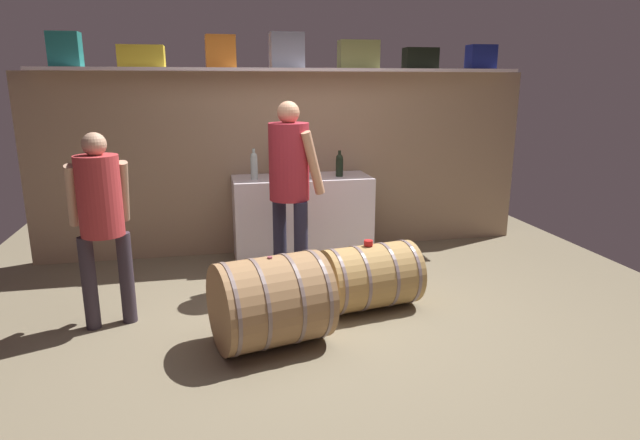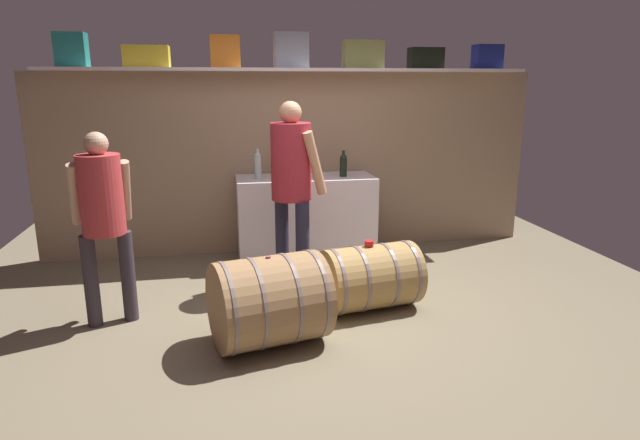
# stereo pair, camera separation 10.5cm
# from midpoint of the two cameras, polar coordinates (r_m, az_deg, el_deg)

# --- Properties ---
(ground_plane) EXTENTS (6.68, 7.35, 0.02)m
(ground_plane) POSITION_cam_midpoint_polar(r_m,az_deg,el_deg) (4.85, -0.98, -8.47)
(ground_plane) COLOR #72674F
(back_wall_panel) EXTENTS (5.48, 0.10, 1.98)m
(back_wall_panel) POSITION_cam_midpoint_polar(r_m,az_deg,el_deg) (6.07, -3.83, 5.99)
(back_wall_panel) COLOR #9C7F63
(back_wall_panel) RESTS_ON ground
(high_shelf_board) EXTENTS (5.05, 0.40, 0.03)m
(high_shelf_board) POSITION_cam_midpoint_polar(r_m,az_deg,el_deg) (5.85, -3.78, 15.56)
(high_shelf_board) COLOR silver
(high_shelf_board) RESTS_ON back_wall_panel
(toolcase_teal) EXTENTS (0.29, 0.20, 0.32)m
(toolcase_teal) POSITION_cam_midpoint_polar(r_m,az_deg,el_deg) (5.95, -25.83, 15.92)
(toolcase_teal) COLOR teal
(toolcase_teal) RESTS_ON high_shelf_board
(toolcase_yellow) EXTENTS (0.44, 0.27, 0.21)m
(toolcase_yellow) POSITION_cam_midpoint_polar(r_m,az_deg,el_deg) (5.83, -18.85, 16.05)
(toolcase_yellow) COLOR yellow
(toolcase_yellow) RESTS_ON high_shelf_board
(toolcase_orange) EXTENTS (0.30, 0.28, 0.32)m
(toolcase_orange) POSITION_cam_midpoint_polar(r_m,az_deg,el_deg) (5.80, -11.01, 17.07)
(toolcase_orange) COLOR orange
(toolcase_orange) RESTS_ON high_shelf_board
(toolcase_grey) EXTENTS (0.36, 0.20, 0.36)m
(toolcase_grey) POSITION_cam_midpoint_polar(r_m,az_deg,el_deg) (5.86, -4.08, 17.46)
(toolcase_grey) COLOR gray
(toolcase_grey) RESTS_ON high_shelf_board
(toolcase_olive) EXTENTS (0.43, 0.24, 0.29)m
(toolcase_olive) POSITION_cam_midpoint_polar(r_m,az_deg,el_deg) (6.01, 3.55, 17.06)
(toolcase_olive) COLOR olive
(toolcase_olive) RESTS_ON high_shelf_board
(toolcase_black) EXTENTS (0.37, 0.19, 0.22)m
(toolcase_black) POSITION_cam_midpoint_polar(r_m,az_deg,el_deg) (6.23, 10.07, 16.48)
(toolcase_black) COLOR black
(toolcase_black) RESTS_ON high_shelf_board
(toolcase_navy) EXTENTS (0.31, 0.22, 0.26)m
(toolcase_navy) POSITION_cam_midpoint_polar(r_m,az_deg,el_deg) (6.53, 16.18, 16.21)
(toolcase_navy) COLOR navy
(toolcase_navy) RESTS_ON high_shelf_board
(work_cabinet) EXTENTS (1.46, 0.59, 0.89)m
(work_cabinet) POSITION_cam_midpoint_polar(r_m,az_deg,el_deg) (5.84, -2.42, 0.25)
(work_cabinet) COLOR white
(work_cabinet) RESTS_ON ground
(wine_bottle_green) EXTENTS (0.06, 0.06, 0.30)m
(wine_bottle_green) POSITION_cam_midpoint_polar(r_m,az_deg,el_deg) (5.85, -5.35, 5.95)
(wine_bottle_green) COLOR #325829
(wine_bottle_green) RESTS_ON work_cabinet
(wine_bottle_dark) EXTENTS (0.08, 0.08, 0.28)m
(wine_bottle_dark) POSITION_cam_midpoint_polar(r_m,az_deg,el_deg) (5.75, 1.54, 5.87)
(wine_bottle_dark) COLOR black
(wine_bottle_dark) RESTS_ON work_cabinet
(wine_bottle_clear) EXTENTS (0.07, 0.07, 0.32)m
(wine_bottle_clear) POSITION_cam_midpoint_polar(r_m,az_deg,el_deg) (5.62, -7.52, 5.77)
(wine_bottle_clear) COLOR #B4C7C3
(wine_bottle_clear) RESTS_ON work_cabinet
(wine_glass) EXTENTS (0.07, 0.07, 0.13)m
(wine_glass) POSITION_cam_midpoint_polar(r_m,az_deg,el_deg) (5.61, -1.30, 5.30)
(wine_glass) COLOR white
(wine_glass) RESTS_ON work_cabinet
(red_funnel) EXTENTS (0.11, 0.11, 0.12)m
(red_funnel) POSITION_cam_midpoint_polar(r_m,az_deg,el_deg) (5.72, -4.71, 5.14)
(red_funnel) COLOR red
(red_funnel) RESTS_ON work_cabinet
(wine_barrel_near) EXTENTS (0.88, 0.68, 0.56)m
(wine_barrel_near) POSITION_cam_midpoint_polar(r_m,az_deg,el_deg) (4.60, 4.58, -5.98)
(wine_barrel_near) COLOR #A8834B
(wine_barrel_near) RESTS_ON ground
(wine_barrel_far) EXTENTS (0.92, 0.82, 0.67)m
(wine_barrel_far) POSITION_cam_midpoint_polar(r_m,az_deg,el_deg) (3.96, -5.98, -8.54)
(wine_barrel_far) COLOR #966F48
(wine_barrel_far) RESTS_ON ground
(tasting_cup) EXTENTS (0.07, 0.07, 0.04)m
(tasting_cup) POSITION_cam_midpoint_polar(r_m,az_deg,el_deg) (4.50, 4.47, -2.43)
(tasting_cup) COLOR red
(tasting_cup) RESTS_ON wine_barrel_near
(winemaker_pouring) EXTENTS (0.51, 0.55, 1.71)m
(winemaker_pouring) POSITION_cam_midpoint_polar(r_m,az_deg,el_deg) (4.89, -3.83, 4.69)
(winemaker_pouring) COLOR #27263D
(winemaker_pouring) RESTS_ON ground
(visitor_tasting) EXTENTS (0.49, 0.43, 1.52)m
(visitor_tasting) POSITION_cam_midpoint_polar(r_m,az_deg,el_deg) (4.41, -22.79, 0.95)
(visitor_tasting) COLOR #352C35
(visitor_tasting) RESTS_ON ground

